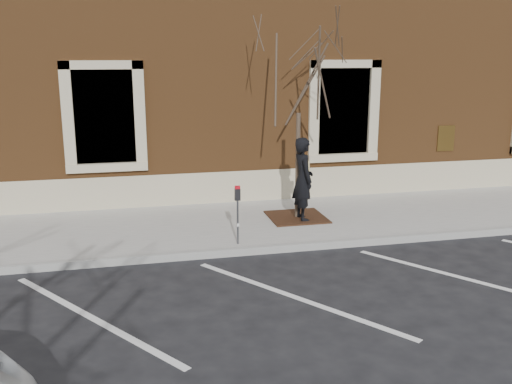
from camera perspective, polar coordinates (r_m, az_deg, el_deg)
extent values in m
plane|color=#28282B|center=(11.40, 0.68, -6.08)|extent=(120.00, 120.00, 0.00)
cube|color=beige|center=(12.99, -1.14, -3.23)|extent=(40.00, 3.50, 0.15)
cube|color=#9E9E99|center=(11.33, 0.75, -5.81)|extent=(40.00, 0.12, 0.15)
cube|color=brown|center=(18.35, -5.20, 14.08)|extent=(40.00, 8.50, 8.00)
cube|color=#BBAF8F|center=(14.56, -2.60, 0.55)|extent=(40.00, 0.06, 0.80)
cube|color=black|center=(14.15, -14.91, 7.33)|extent=(1.40, 0.30, 2.20)
cube|color=#BBAF8F|center=(14.16, -14.63, 2.43)|extent=(1.90, 0.20, 0.20)
cube|color=black|center=(15.19, 8.54, 8.04)|extent=(1.40, 0.30, 2.20)
cube|color=#BBAF8F|center=(15.20, 8.62, 3.47)|extent=(1.90, 0.20, 0.20)
imported|color=black|center=(12.86, 4.73, 1.27)|extent=(0.48, 0.71, 1.90)
cylinder|color=#595B60|center=(11.31, -1.84, -3.04)|extent=(0.04, 0.04, 0.90)
cube|color=black|center=(11.16, -1.86, -0.25)|extent=(0.11, 0.08, 0.23)
cube|color=red|center=(11.12, -1.87, 0.47)|extent=(0.10, 0.08, 0.05)
cube|color=white|center=(11.28, -1.80, -3.32)|extent=(0.05, 0.00, 0.06)
cube|color=#402214|center=(13.26, 4.09, -2.51)|extent=(1.28, 1.28, 0.03)
cylinder|color=#49372C|center=(12.97, 4.18, 2.57)|extent=(0.10, 0.10, 2.42)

